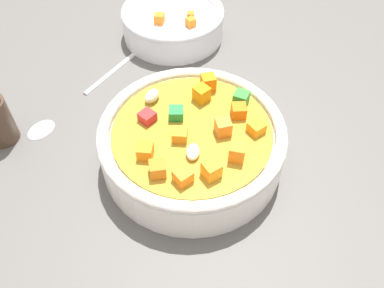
# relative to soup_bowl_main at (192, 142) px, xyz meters

# --- Properties ---
(ground_plane) EXTENTS (1.40, 1.40, 0.02)m
(ground_plane) POSITION_rel_soup_bowl_main_xyz_m (-0.00, -0.00, -0.04)
(ground_plane) COLOR #565451
(soup_bowl_main) EXTENTS (0.20, 0.20, 0.07)m
(soup_bowl_main) POSITION_rel_soup_bowl_main_xyz_m (0.00, 0.00, 0.00)
(soup_bowl_main) COLOR white
(soup_bowl_main) RESTS_ON ground_plane
(spoon) EXTENTS (0.18, 0.18, 0.01)m
(spoon) POSITION_rel_soup_bowl_main_xyz_m (-0.12, -0.12, -0.02)
(spoon) COLOR silver
(spoon) RESTS_ON ground_plane
(side_bowl_small) EXTENTS (0.15, 0.15, 0.05)m
(side_bowl_small) POSITION_rel_soup_bowl_main_xyz_m (-0.24, 0.02, -0.01)
(side_bowl_small) COLOR white
(side_bowl_small) RESTS_ON ground_plane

